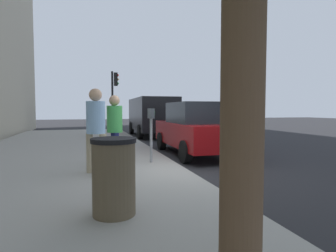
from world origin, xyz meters
TOP-DOWN VIEW (x-y plane):
  - ground_plane at (0.00, 0.00)m, footprint 80.00×80.00m
  - sidewalk_slab at (0.00, 3.00)m, footprint 28.00×6.00m
  - parking_meter at (0.80, 0.62)m, footprint 0.36×0.12m
  - pedestrian_at_meter at (0.65, 1.57)m, footprint 0.53×0.38m
  - pedestrian_bystander at (-0.15, 2.03)m, footprint 0.44×0.42m
  - parked_sedan_near at (2.52, -1.35)m, footprint 4.42×2.01m
  - parked_van_far at (9.57, -1.35)m, footprint 5.23×2.19m
  - traffic_signal at (10.38, 0.71)m, footprint 0.24×0.44m
  - trash_bin at (-2.65, 1.88)m, footprint 0.59×0.59m

SIDE VIEW (x-z plane):
  - ground_plane at x=0.00m, z-range 0.00..0.00m
  - sidewalk_slab at x=0.00m, z-range 0.00..0.15m
  - trash_bin at x=-2.65m, z-range 0.15..1.16m
  - parked_sedan_near at x=2.52m, z-range 0.01..1.78m
  - pedestrian_at_meter at x=0.65m, z-range 0.30..2.03m
  - parking_meter at x=0.80m, z-range 0.46..1.87m
  - pedestrian_bystander at x=-0.15m, z-range 0.32..2.15m
  - parked_van_far at x=9.57m, z-range 0.17..2.35m
  - traffic_signal at x=10.38m, z-range 0.78..4.38m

